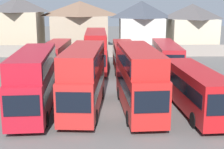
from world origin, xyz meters
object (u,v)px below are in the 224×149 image
bus_3 (139,76)px  house_terrace_right (141,25)px  house_terrace_far_right (191,27)px  bus_7 (124,55)px  house_terrace_left (19,23)px  bus_2 (84,76)px  bus_1 (34,78)px  bus_6 (96,48)px  bus_8 (166,55)px  house_terrace_centre (80,25)px  bus_4 (196,88)px  bus_5 (56,55)px

bus_3 → house_terrace_right: 32.44m
house_terrace_right → house_terrace_far_right: size_ratio=1.03×
bus_7 → house_terrace_left: bearing=-135.2°
bus_2 → house_terrace_left: 34.96m
bus_1 → bus_6: 16.72m
bus_2 → bus_6: bus_2 is taller
bus_8 → house_terrace_centre: house_terrace_centre is taller
bus_7 → bus_8: (5.34, 0.06, 0.02)m
bus_2 → bus_8: bearing=152.3°
bus_3 → bus_4: bearing=80.1°
bus_5 → house_terrace_right: bearing=145.3°
bus_1 → bus_4: size_ratio=1.00×
bus_3 → house_terrace_centre: 34.23m
bus_2 → bus_5: bearing=-159.9°
bus_7 → bus_5: bearing=-91.0°
bus_5 → house_terrace_left: bearing=-150.5°
bus_6 → bus_8: bus_6 is taller
bus_7 → bus_3: bearing=0.1°
house_terrace_left → house_terrace_right: bearing=-1.2°
bus_3 → bus_8: (5.15, 15.68, -0.89)m
bus_5 → house_terrace_right: house_terrace_right is taller
bus_5 → house_terrace_left: size_ratio=1.13×
bus_6 → bus_2: bearing=-3.2°
bus_5 → house_terrace_far_right: bearing=130.5°
bus_5 → house_terrace_centre: 18.06m
bus_1 → bus_5: bus_1 is taller
house_terrace_left → house_terrace_right: house_terrace_left is taller
bus_8 → house_terrace_centre: size_ratio=1.18×
house_terrace_right → bus_2: bearing=-104.2°
bus_4 → bus_8: bus_4 is taller
bus_2 → bus_6: 15.74m
bus_2 → house_terrace_right: size_ratio=1.20×
bus_4 → bus_5: size_ratio=1.00×
bus_4 → house_terrace_far_right: house_terrace_far_right is taller
bus_5 → bus_8: (13.93, -0.01, -0.04)m
bus_4 → house_terrace_centre: bearing=-165.3°
bus_5 → bus_8: bearing=92.5°
bus_3 → house_terrace_left: size_ratio=1.12×
bus_4 → bus_6: bearing=-157.5°
bus_5 → house_terrace_centre: house_terrace_centre is taller
bus_4 → bus_8: (0.77, 16.18, -0.04)m
bus_6 → house_terrace_centre: size_ratio=1.13×
house_terrace_far_right → bus_7: bearing=-127.4°
bus_2 → bus_3: (4.30, -0.28, -0.01)m
bus_5 → house_terrace_centre: size_ratio=1.02×
bus_8 → house_terrace_left: bearing=-124.0°
house_terrace_centre → house_terrace_far_right: size_ratio=1.23×
bus_5 → bus_8: bus_5 is taller
bus_1 → bus_8: 20.65m
bus_7 → house_terrace_centre: bearing=-159.9°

